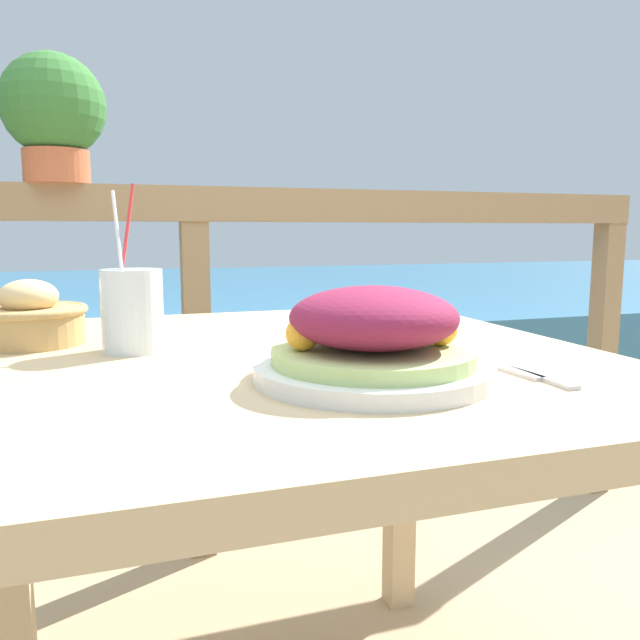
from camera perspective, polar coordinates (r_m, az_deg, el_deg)
The scene contains 9 objects.
patio_table at distance 0.94m, azimuth -4.87°, elevation -8.92°, with size 0.96×0.94×0.72m.
railing_fence at distance 1.70m, azimuth -11.34°, elevation 3.42°, with size 2.80×0.08×1.02m.
sea_backdrop at distance 4.23m, azimuth -15.35°, elevation -0.73°, with size 12.00×4.00×0.53m.
salad_plate at distance 0.74m, azimuth 4.89°, elevation -1.83°, with size 0.29×0.29×0.11m.
drink_glass at distance 0.96m, azimuth -16.78°, elevation 0.88°, with size 0.09×0.09×0.25m.
bread_basket at distance 1.07m, azimuth -25.01°, elevation 0.15°, with size 0.17×0.17×0.10m.
potted_plant at distance 1.71m, azimuth -23.18°, elevation 17.04°, with size 0.25×0.25×0.31m.
fork at distance 0.85m, azimuth 15.57°, elevation -3.93°, with size 0.03×0.18×0.00m.
knife at distance 0.82m, azimuth 18.33°, elevation -4.47°, with size 0.02×0.18×0.00m.
Camera 1 is at (-0.21, -0.87, 0.90)m, focal length 35.00 mm.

